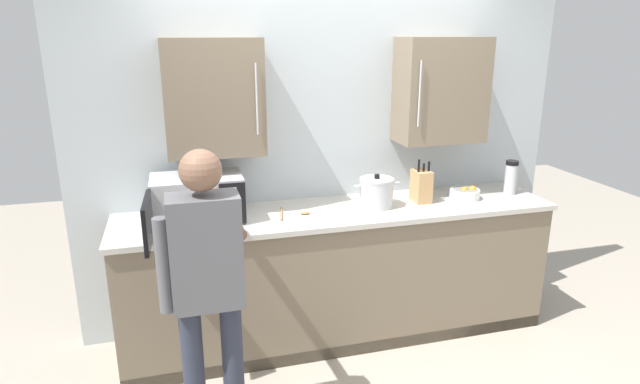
{
  "coord_description": "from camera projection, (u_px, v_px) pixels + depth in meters",
  "views": [
    {
      "loc": [
        -1.04,
        -2.4,
        2.12
      ],
      "look_at": [
        -0.15,
        0.83,
        1.1
      ],
      "focal_mm": 29.93,
      "sensor_mm": 36.0,
      "label": 1
    }
  ],
  "objects": [
    {
      "name": "back_wall_tiled",
      "position": [
        327.0,
        132.0,
        3.78
      ],
      "size": [
        3.54,
        0.44,
        2.7
      ],
      "color": "#B2BCC1",
      "rests_on": "ground_plane"
    },
    {
      "name": "counter_unit",
      "position": [
        339.0,
        274.0,
        3.76
      ],
      "size": [
        2.99,
        0.65,
        0.95
      ],
      "color": "#756651",
      "rests_on": "ground_plane"
    },
    {
      "name": "microwave_oven",
      "position": [
        193.0,
        199.0,
        3.37
      ],
      "size": [
        0.59,
        0.76,
        0.29
      ],
      "color": "#B7BABF",
      "rests_on": "counter_unit"
    },
    {
      "name": "fruit_bowl",
      "position": [
        465.0,
        193.0,
        3.85
      ],
      "size": [
        0.21,
        0.21,
        0.1
      ],
      "color": "white",
      "rests_on": "counter_unit"
    },
    {
      "name": "knife_block",
      "position": [
        421.0,
        186.0,
        3.76
      ],
      "size": [
        0.11,
        0.15,
        0.31
      ],
      "color": "tan",
      "rests_on": "counter_unit"
    },
    {
      "name": "stock_pot",
      "position": [
        376.0,
        192.0,
        3.65
      ],
      "size": [
        0.33,
        0.23,
        0.23
      ],
      "color": "#B7BABF",
      "rests_on": "counter_unit"
    },
    {
      "name": "wooden_spoon",
      "position": [
        293.0,
        213.0,
        3.52
      ],
      "size": [
        0.22,
        0.25,
        0.02
      ],
      "color": "#A37547",
      "rests_on": "counter_unit"
    },
    {
      "name": "thermos_flask",
      "position": [
        511.0,
        177.0,
        3.94
      ],
      "size": [
        0.09,
        0.09,
        0.25
      ],
      "color": "#B7BABF",
      "rests_on": "counter_unit"
    },
    {
      "name": "person_figure",
      "position": [
        207.0,
        278.0,
        2.61
      ],
      "size": [
        0.44,
        0.67,
        1.6
      ],
      "color": "#282D3D",
      "rests_on": "ground_plane"
    }
  ]
}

